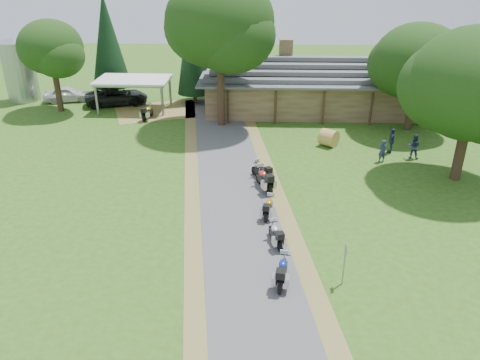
{
  "coord_description": "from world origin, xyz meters",
  "views": [
    {
      "loc": [
        0.43,
        -18.72,
        12.85
      ],
      "look_at": [
        -0.44,
        4.86,
        1.6
      ],
      "focal_mm": 35.0,
      "sensor_mm": 36.0,
      "label": 1
    }
  ],
  "objects_px": {
    "motorcycle_row_c": "(268,206)",
    "motorcycle_row_e": "(262,171)",
    "carport": "(135,94)",
    "car_dark_suv": "(116,92)",
    "motorcycle_carport_a": "(147,112)",
    "silo": "(19,69)",
    "motorcycle_row_b": "(276,233)",
    "motorcycle_row_a": "(282,270)",
    "hay_bale": "(329,138)",
    "car_white_sedan": "(67,92)",
    "lodge": "(318,83)",
    "motorcycle_row_d": "(264,178)"
  },
  "relations": [
    {
      "from": "motorcycle_row_a",
      "to": "motorcycle_row_b",
      "type": "height_order",
      "value": "motorcycle_row_a"
    },
    {
      "from": "motorcycle_row_c",
      "to": "motorcycle_row_e",
      "type": "distance_m",
      "value": 4.66
    },
    {
      "from": "car_white_sedan",
      "to": "hay_bale",
      "type": "relative_size",
      "value": 4.48
    },
    {
      "from": "silo",
      "to": "motorcycle_row_b",
      "type": "height_order",
      "value": "silo"
    },
    {
      "from": "motorcycle_carport_a",
      "to": "motorcycle_row_c",
      "type": "bearing_deg",
      "value": -138.15
    },
    {
      "from": "hay_bale",
      "to": "carport",
      "type": "bearing_deg",
      "value": 152.11
    },
    {
      "from": "car_dark_suv",
      "to": "carport",
      "type": "bearing_deg",
      "value": -140.13
    },
    {
      "from": "motorcycle_row_a",
      "to": "motorcycle_row_d",
      "type": "relative_size",
      "value": 0.88
    },
    {
      "from": "carport",
      "to": "motorcycle_row_b",
      "type": "xyz_separation_m",
      "value": [
        12.37,
        -22.41,
        -0.84
      ]
    },
    {
      "from": "lodge",
      "to": "motorcycle_row_d",
      "type": "bearing_deg",
      "value": -106.55
    },
    {
      "from": "motorcycle_row_a",
      "to": "hay_bale",
      "type": "height_order",
      "value": "motorcycle_row_a"
    },
    {
      "from": "motorcycle_row_c",
      "to": "motorcycle_carport_a",
      "type": "distance_m",
      "value": 19.62
    },
    {
      "from": "lodge",
      "to": "silo",
      "type": "relative_size",
      "value": 3.51
    },
    {
      "from": "carport",
      "to": "motorcycle_row_b",
      "type": "distance_m",
      "value": 25.61
    },
    {
      "from": "motorcycle_row_b",
      "to": "motorcycle_row_c",
      "type": "height_order",
      "value": "motorcycle_row_b"
    },
    {
      "from": "motorcycle_row_a",
      "to": "motorcycle_row_c",
      "type": "xyz_separation_m",
      "value": [
        -0.5,
        5.79,
        -0.07
      ]
    },
    {
      "from": "car_dark_suv",
      "to": "motorcycle_row_c",
      "type": "bearing_deg",
      "value": -163.3
    },
    {
      "from": "motorcycle_row_b",
      "to": "silo",
      "type": "bearing_deg",
      "value": 28.09
    },
    {
      "from": "motorcycle_carport_a",
      "to": "motorcycle_row_a",
      "type": "bearing_deg",
      "value": -144.14
    },
    {
      "from": "lodge",
      "to": "motorcycle_row_b",
      "type": "xyz_separation_m",
      "value": [
        -4.54,
        -23.06,
        -1.86
      ]
    },
    {
      "from": "motorcycle_row_a",
      "to": "hay_bale",
      "type": "bearing_deg",
      "value": -5.22
    },
    {
      "from": "motorcycle_row_a",
      "to": "motorcycle_carport_a",
      "type": "xyz_separation_m",
      "value": [
        -10.78,
        22.5,
        0.03
      ]
    },
    {
      "from": "motorcycle_row_d",
      "to": "motorcycle_carport_a",
      "type": "bearing_deg",
      "value": 15.34
    },
    {
      "from": "car_dark_suv",
      "to": "motorcycle_row_a",
      "type": "bearing_deg",
      "value": -168.59
    },
    {
      "from": "lodge",
      "to": "motorcycle_row_c",
      "type": "bearing_deg",
      "value": -103.44
    },
    {
      "from": "motorcycle_row_b",
      "to": "motorcycle_carport_a",
      "type": "distance_m",
      "value": 22.15
    },
    {
      "from": "car_white_sedan",
      "to": "motorcycle_row_c",
      "type": "bearing_deg",
      "value": -152.67
    },
    {
      "from": "car_dark_suv",
      "to": "motorcycle_row_a",
      "type": "relative_size",
      "value": 3.35
    },
    {
      "from": "car_dark_suv",
      "to": "motorcycle_row_d",
      "type": "xyz_separation_m",
      "value": [
        13.98,
        -17.74,
        -0.48
      ]
    },
    {
      "from": "hay_bale",
      "to": "car_dark_suv",
      "type": "bearing_deg",
      "value": 151.53
    },
    {
      "from": "carport",
      "to": "car_dark_suv",
      "type": "xyz_separation_m",
      "value": [
        -2.13,
        1.37,
        -0.21
      ]
    },
    {
      "from": "carport",
      "to": "car_white_sedan",
      "type": "xyz_separation_m",
      "value": [
        -7.29,
        2.23,
        -0.48
      ]
    },
    {
      "from": "car_dark_suv",
      "to": "motorcycle_row_e",
      "type": "distance_m",
      "value": 21.45
    },
    {
      "from": "lodge",
      "to": "hay_bale",
      "type": "height_order",
      "value": "lodge"
    },
    {
      "from": "carport",
      "to": "motorcycle_row_e",
      "type": "xyz_separation_m",
      "value": [
        11.71,
        -15.01,
        -0.81
      ]
    },
    {
      "from": "motorcycle_row_a",
      "to": "motorcycle_carport_a",
      "type": "height_order",
      "value": "motorcycle_carport_a"
    },
    {
      "from": "carport",
      "to": "car_white_sedan",
      "type": "bearing_deg",
      "value": 163.74
    },
    {
      "from": "motorcycle_carport_a",
      "to": "lodge",
      "type": "bearing_deg",
      "value": -66.37
    },
    {
      "from": "motorcycle_row_a",
      "to": "motorcycle_row_d",
      "type": "xyz_separation_m",
      "value": [
        -0.7,
        9.08,
        0.08
      ]
    },
    {
      "from": "motorcycle_row_a",
      "to": "silo",
      "type": "bearing_deg",
      "value": 49.91
    },
    {
      "from": "motorcycle_row_a",
      "to": "motorcycle_carport_a",
      "type": "relative_size",
      "value": 0.96
    },
    {
      "from": "hay_bale",
      "to": "car_white_sedan",
      "type": "bearing_deg",
      "value": 155.23
    },
    {
      "from": "silo",
      "to": "motorcycle_row_d",
      "type": "height_order",
      "value": "silo"
    },
    {
      "from": "car_dark_suv",
      "to": "motorcycle_row_b",
      "type": "distance_m",
      "value": 27.86
    },
    {
      "from": "lodge",
      "to": "silo",
      "type": "height_order",
      "value": "silo"
    },
    {
      "from": "motorcycle_row_d",
      "to": "motorcycle_row_a",
      "type": "bearing_deg",
      "value": 162.88
    },
    {
      "from": "car_dark_suv",
      "to": "motorcycle_row_c",
      "type": "relative_size",
      "value": 3.73
    },
    {
      "from": "silo",
      "to": "motorcycle_carport_a",
      "type": "relative_size",
      "value": 3.09
    },
    {
      "from": "motorcycle_carport_a",
      "to": "car_dark_suv",
      "type": "bearing_deg",
      "value": 52.4
    },
    {
      "from": "car_white_sedan",
      "to": "motorcycle_row_d",
      "type": "relative_size",
      "value": 2.64
    }
  ]
}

